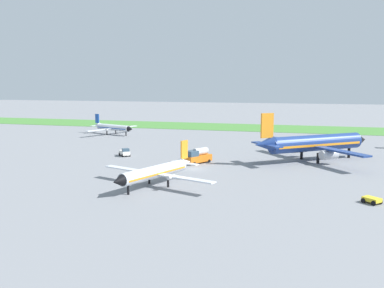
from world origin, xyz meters
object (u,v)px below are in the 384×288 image
(airplane_taxiing_turboprop, at_px, (112,127))
(pushback_tug_midfield, at_px, (125,152))
(airplane_foreground_turboprop, at_px, (156,171))
(baggage_cart_by_runway, at_px, (372,200))
(airplane_midfield_jet, at_px, (314,143))
(fuel_truck_near_gate, at_px, (198,156))

(airplane_taxiing_turboprop, xyz_separation_m, pushback_tug_midfield, (22.65, -38.45, -1.52))
(airplane_foreground_turboprop, relative_size, baggage_cart_by_runway, 7.55)
(airplane_taxiing_turboprop, relative_size, airplane_foreground_turboprop, 0.96)
(airplane_midfield_jet, distance_m, airplane_taxiing_turboprop, 73.48)
(baggage_cart_by_runway, bearing_deg, airplane_midfield_jet, 145.78)
(airplane_taxiing_turboprop, height_order, airplane_foreground_turboprop, airplane_foreground_turboprop)
(airplane_taxiing_turboprop, height_order, fuel_truck_near_gate, airplane_taxiing_turboprop)
(airplane_midfield_jet, relative_size, baggage_cart_by_runway, 8.81)
(pushback_tug_midfield, xyz_separation_m, baggage_cart_by_runway, (51.52, -26.96, -0.34))
(fuel_truck_near_gate, relative_size, pushback_tug_midfield, 1.76)
(fuel_truck_near_gate, bearing_deg, airplane_midfield_jet, 141.70)
(airplane_midfield_jet, height_order, fuel_truck_near_gate, airplane_midfield_jet)
(airplane_taxiing_turboprop, height_order, pushback_tug_midfield, airplane_taxiing_turboprop)
(airplane_taxiing_turboprop, bearing_deg, baggage_cart_by_runway, -20.70)
(airplane_taxiing_turboprop, height_order, baggage_cart_by_runway, airplane_taxiing_turboprop)
(fuel_truck_near_gate, distance_m, baggage_cart_by_runway, 39.66)
(airplane_midfield_jet, distance_m, pushback_tug_midfield, 43.66)
(pushback_tug_midfield, height_order, baggage_cart_by_runway, pushback_tug_midfield)
(airplane_foreground_turboprop, distance_m, baggage_cart_by_runway, 33.60)
(airplane_midfield_jet, distance_m, fuel_truck_near_gate, 26.07)
(airplane_midfield_jet, relative_size, airplane_taxiing_turboprop, 1.22)
(fuel_truck_near_gate, bearing_deg, baggage_cart_by_runway, 84.07)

